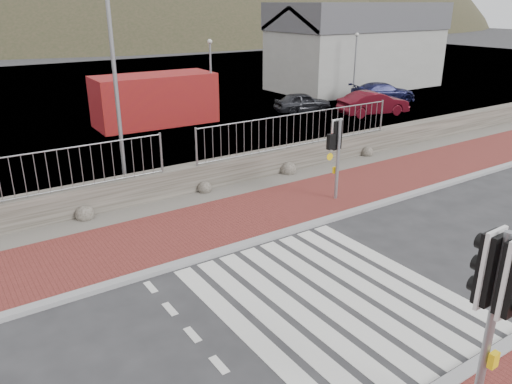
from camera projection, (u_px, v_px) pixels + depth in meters
ground at (331, 298)px, 10.49m from camera, size 220.00×220.00×0.00m
sidewalk_far at (223, 222)px, 13.97m from camera, size 40.00×3.00×0.08m
kerb_near at (455, 380)px, 8.15m from camera, size 40.00×0.25×0.12m
kerb_far at (253, 242)px, 12.80m from camera, size 40.00×0.25×0.12m
zebra_crossing at (331, 297)px, 10.49m from camera, size 4.62×5.60×0.01m
gravel_strip at (191, 201)px, 15.53m from camera, size 40.00×1.50×0.06m
stone_wall at (179, 181)px, 16.00m from camera, size 40.00×0.60×0.90m
railing at (179, 141)px, 15.39m from camera, size 18.07×0.07×1.22m
quay at (40, 98)px, 32.15m from camera, size 120.00×40.00×0.50m
harbor_building at (357, 46)px, 35.29m from camera, size 12.20×6.20×5.80m
hills_backdrop at (26, 172)px, 90.46m from camera, size 254.00×90.00×100.00m
traffic_signal_near at (498, 289)px, 6.67m from camera, size 0.45×0.28×3.08m
traffic_signal_far at (338, 143)px, 14.95m from camera, size 0.62×0.23×2.59m
streetlight at (118, 67)px, 14.65m from camera, size 1.51×0.44×7.17m
shipping_container at (155, 100)px, 25.00m from camera, size 6.02×2.66×2.48m
car_a at (303, 102)px, 28.02m from camera, size 3.42×1.99×1.10m
car_b at (373, 103)px, 27.24m from camera, size 4.10×2.17×1.29m
car_c at (383, 92)px, 30.82m from camera, size 4.42×2.74×1.19m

